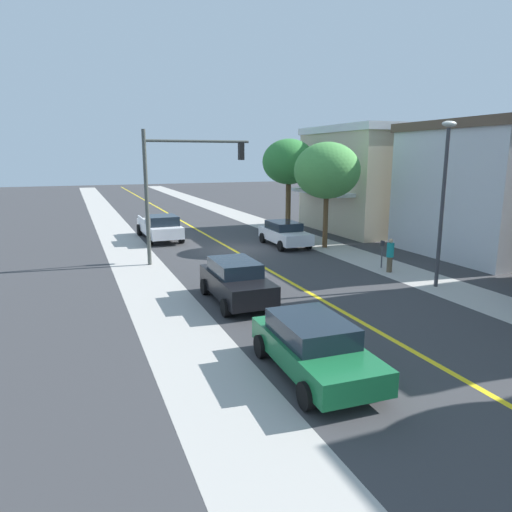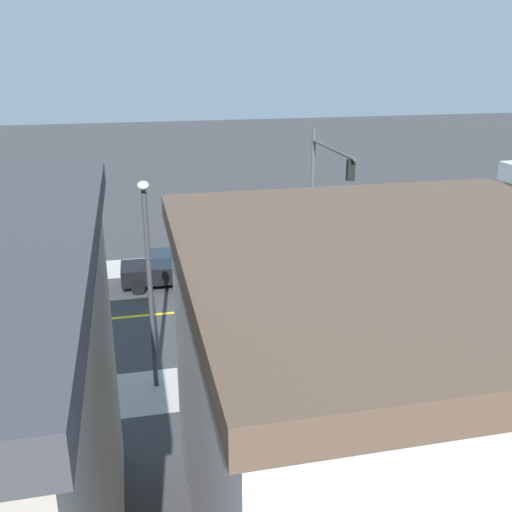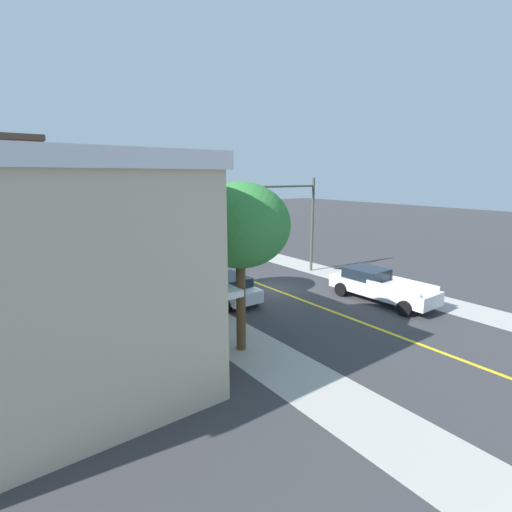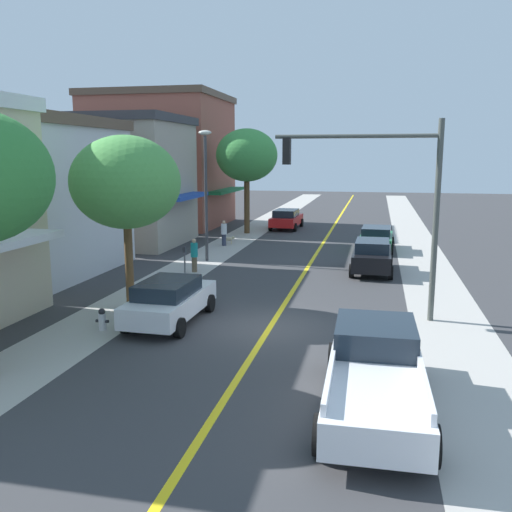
{
  "view_description": "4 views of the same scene",
  "coord_description": "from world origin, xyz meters",
  "px_view_note": "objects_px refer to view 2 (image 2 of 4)",
  "views": [
    {
      "loc": [
        8.84,
        25.91,
        5.5
      ],
      "look_at": [
        1.59,
        7.68,
        1.29
      ],
      "focal_mm": 32.76,
      "sensor_mm": 36.0,
      "label": 1
    },
    {
      "loc": [
        -22.52,
        11.14,
        10.52
      ],
      "look_at": [
        1.06,
        5.91,
        1.89
      ],
      "focal_mm": 40.63,
      "sensor_mm": 36.0,
      "label": 2
    },
    {
      "loc": [
        -14.27,
        -17.36,
        6.95
      ],
      "look_at": [
        0.71,
        2.79,
        1.55
      ],
      "focal_mm": 26.31,
      "sensor_mm": 36.0,
      "label": 3
    },
    {
      "loc": [
        3.3,
        -17.15,
        5.61
      ],
      "look_at": [
        -1.73,
        5.78,
        1.31
      ],
      "focal_mm": 38.66,
      "sensor_mm": 36.0,
      "label": 4
    }
  ],
  "objects_px": {
    "street_tree_left_far": "(432,233)",
    "fire_hydrant": "(481,335)",
    "white_sedan_left_curb": "(428,308)",
    "white_pickup_truck": "(453,244)",
    "pedestrian_teal_shirt": "(239,349)",
    "street_lamp": "(149,267)",
    "parking_meter": "(265,348)",
    "green_sedan_right_curb": "(24,279)",
    "black_sedan_right_curb": "(169,268)",
    "traffic_light_mast": "(323,182)"
  },
  "relations": [
    {
      "from": "traffic_light_mast",
      "to": "fire_hydrant",
      "type": "bearing_deg",
      "value": 21.15
    },
    {
      "from": "black_sedan_right_curb",
      "to": "pedestrian_teal_shirt",
      "type": "distance_m",
      "value": 8.62
    },
    {
      "from": "black_sedan_right_curb",
      "to": "pedestrian_teal_shirt",
      "type": "relative_size",
      "value": 2.66
    },
    {
      "from": "street_tree_left_far",
      "to": "green_sedan_right_curb",
      "type": "distance_m",
      "value": 17.72
    },
    {
      "from": "traffic_light_mast",
      "to": "black_sedan_right_curb",
      "type": "relative_size",
      "value": 1.56
    },
    {
      "from": "black_sedan_right_curb",
      "to": "white_sedan_left_curb",
      "type": "xyz_separation_m",
      "value": [
        -6.61,
        -9.75,
        -0.05
      ]
    },
    {
      "from": "white_sedan_left_curb",
      "to": "pedestrian_teal_shirt",
      "type": "relative_size",
      "value": 2.78
    },
    {
      "from": "fire_hydrant",
      "to": "pedestrian_teal_shirt",
      "type": "relative_size",
      "value": 0.45
    },
    {
      "from": "fire_hydrant",
      "to": "white_pickup_truck",
      "type": "xyz_separation_m",
      "value": [
        8.68,
        -3.8,
        0.52
      ]
    },
    {
      "from": "parking_meter",
      "to": "green_sedan_right_curb",
      "type": "height_order",
      "value": "green_sedan_right_curb"
    },
    {
      "from": "parking_meter",
      "to": "street_lamp",
      "type": "relative_size",
      "value": 0.2
    },
    {
      "from": "street_tree_left_far",
      "to": "white_pickup_truck",
      "type": "xyz_separation_m",
      "value": [
        8.93,
        -6.46,
        -3.77
      ]
    },
    {
      "from": "street_tree_left_far",
      "to": "pedestrian_teal_shirt",
      "type": "bearing_deg",
      "value": 87.82
    },
    {
      "from": "street_tree_left_far",
      "to": "fire_hydrant",
      "type": "relative_size",
      "value": 8.63
    },
    {
      "from": "white_sedan_left_curb",
      "to": "white_pickup_truck",
      "type": "height_order",
      "value": "white_pickup_truck"
    },
    {
      "from": "street_tree_left_far",
      "to": "white_pickup_truck",
      "type": "distance_m",
      "value": 11.65
    },
    {
      "from": "street_lamp",
      "to": "pedestrian_teal_shirt",
      "type": "height_order",
      "value": "street_lamp"
    },
    {
      "from": "street_tree_left_far",
      "to": "traffic_light_mast",
      "type": "distance_m",
      "value": 9.15
    },
    {
      "from": "black_sedan_right_curb",
      "to": "white_pickup_truck",
      "type": "xyz_separation_m",
      "value": [
        0.22,
        -14.83,
        0.04
      ]
    },
    {
      "from": "street_tree_left_far",
      "to": "pedestrian_teal_shirt",
      "type": "height_order",
      "value": "street_tree_left_far"
    },
    {
      "from": "traffic_light_mast",
      "to": "white_pickup_truck",
      "type": "distance_m",
      "value": 8.1
    },
    {
      "from": "parking_meter",
      "to": "street_lamp",
      "type": "bearing_deg",
      "value": 91.19
    },
    {
      "from": "parking_meter",
      "to": "street_lamp",
      "type": "xyz_separation_m",
      "value": [
        -0.08,
        3.73,
        3.31
      ]
    },
    {
      "from": "green_sedan_right_curb",
      "to": "pedestrian_teal_shirt",
      "type": "height_order",
      "value": "pedestrian_teal_shirt"
    },
    {
      "from": "fire_hydrant",
      "to": "white_sedan_left_curb",
      "type": "height_order",
      "value": "white_sedan_left_curb"
    },
    {
      "from": "street_lamp",
      "to": "white_pickup_truck",
      "type": "relative_size",
      "value": 1.14
    },
    {
      "from": "street_lamp",
      "to": "parking_meter",
      "type": "bearing_deg",
      "value": -88.81
    },
    {
      "from": "street_tree_left_far",
      "to": "white_sedan_left_curb",
      "type": "distance_m",
      "value": 4.59
    },
    {
      "from": "street_tree_left_far",
      "to": "traffic_light_mast",
      "type": "xyz_separation_m",
      "value": [
        9.12,
        0.77,
        -0.12
      ]
    },
    {
      "from": "street_tree_left_far",
      "to": "parking_meter",
      "type": "bearing_deg",
      "value": 89.3
    },
    {
      "from": "street_tree_left_far",
      "to": "black_sedan_right_curb",
      "type": "xyz_separation_m",
      "value": [
        8.7,
        8.37,
        -3.81
      ]
    },
    {
      "from": "street_tree_left_far",
      "to": "green_sedan_right_curb",
      "type": "height_order",
      "value": "street_tree_left_far"
    },
    {
      "from": "fire_hydrant",
      "to": "traffic_light_mast",
      "type": "bearing_deg",
      "value": 21.15
    },
    {
      "from": "traffic_light_mast",
      "to": "pedestrian_teal_shirt",
      "type": "distance_m",
      "value": 11.25
    },
    {
      "from": "street_tree_left_far",
      "to": "black_sedan_right_curb",
      "type": "distance_m",
      "value": 12.66
    },
    {
      "from": "green_sedan_right_curb",
      "to": "pedestrian_teal_shirt",
      "type": "relative_size",
      "value": 2.73
    },
    {
      "from": "green_sedan_right_curb",
      "to": "parking_meter",
      "type": "bearing_deg",
      "value": 137.95
    },
    {
      "from": "street_tree_left_far",
      "to": "white_sedan_left_curb",
      "type": "bearing_deg",
      "value": -33.37
    },
    {
      "from": "fire_hydrant",
      "to": "street_lamp",
      "type": "distance_m",
      "value": 12.77
    },
    {
      "from": "white_sedan_left_curb",
      "to": "green_sedan_right_curb",
      "type": "relative_size",
      "value": 1.02
    },
    {
      "from": "fire_hydrant",
      "to": "black_sedan_right_curb",
      "type": "xyz_separation_m",
      "value": [
        8.46,
        11.03,
        0.47
      ]
    },
    {
      "from": "parking_meter",
      "to": "white_sedan_left_curb",
      "type": "bearing_deg",
      "value": -74.25
    },
    {
      "from": "traffic_light_mast",
      "to": "white_pickup_truck",
      "type": "height_order",
      "value": "traffic_light_mast"
    },
    {
      "from": "pedestrian_teal_shirt",
      "to": "white_pickup_truck",
      "type": "bearing_deg",
      "value": -28.99
    },
    {
      "from": "traffic_light_mast",
      "to": "pedestrian_teal_shirt",
      "type": "height_order",
      "value": "traffic_light_mast"
    },
    {
      "from": "parking_meter",
      "to": "green_sedan_right_curb",
      "type": "bearing_deg",
      "value": 45.84
    },
    {
      "from": "traffic_light_mast",
      "to": "street_tree_left_far",
      "type": "bearing_deg",
      "value": 4.81
    },
    {
      "from": "traffic_light_mast",
      "to": "black_sedan_right_curb",
      "type": "bearing_deg",
      "value": -86.9
    },
    {
      "from": "street_lamp",
      "to": "white_sedan_left_curb",
      "type": "height_order",
      "value": "street_lamp"
    },
    {
      "from": "traffic_light_mast",
      "to": "street_lamp",
      "type": "distance_m",
      "value": 12.64
    }
  ]
}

